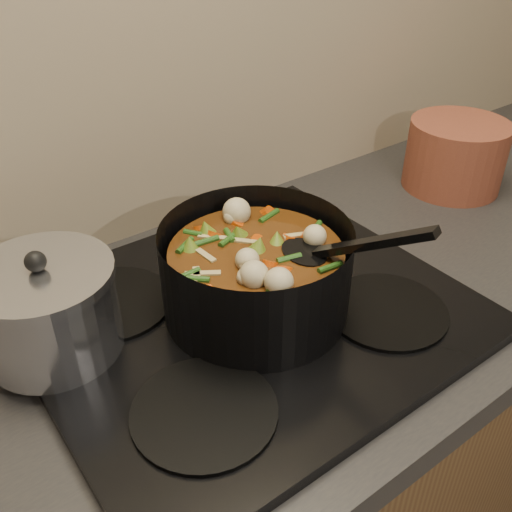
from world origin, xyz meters
TOP-DOWN VIEW (x-y plane):
  - counter at (0.00, 1.93)m, footprint 2.64×0.64m
  - stovetop at (0.00, 1.93)m, footprint 0.62×0.54m
  - stockpot at (0.01, 1.92)m, footprint 0.30×0.36m
  - saucepan at (-0.26, 2.02)m, footprint 0.19×0.19m
  - terracotta_crock at (0.61, 2.03)m, footprint 0.27×0.27m

SIDE VIEW (x-z plane):
  - counter at x=0.00m, z-range 0.00..0.91m
  - stovetop at x=0.00m, z-range 0.91..0.93m
  - terracotta_crock at x=0.61m, z-range 0.91..1.05m
  - stockpot at x=0.01m, z-range 0.89..1.09m
  - saucepan at x=-0.26m, z-range 0.92..1.07m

